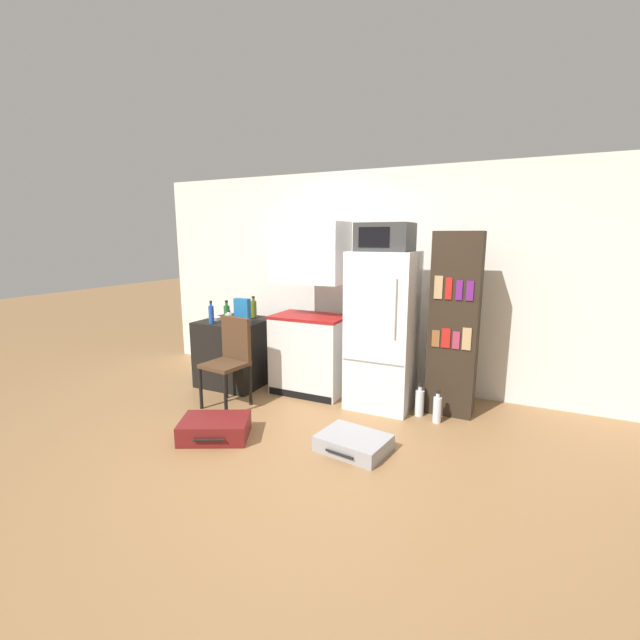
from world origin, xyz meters
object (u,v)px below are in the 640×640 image
(bottle_olive_oil, at_px, (254,308))
(bottle_milk_white, at_px, (245,312))
(side_table, at_px, (236,352))
(microwave, at_px, (385,237))
(chair, at_px, (231,354))
(refrigerator, at_px, (383,331))
(water_bottle_front, at_px, (420,402))
(bottle_clear_short, at_px, (229,319))
(bowl, at_px, (215,318))
(bookshelf, at_px, (454,325))
(suitcase_small_flat, at_px, (215,428))
(cereal_box, at_px, (242,311))
(kitchen_hutch, at_px, (310,316))
(suitcase_large_flat, at_px, (353,443))
(water_bottle_middle, at_px, (437,409))
(bottle_blue_soda, at_px, (211,314))

(bottle_olive_oil, distance_m, bottle_milk_white, 0.19)
(side_table, xyz_separation_m, bottle_milk_white, (0.11, 0.06, 0.49))
(microwave, distance_m, chair, 2.02)
(refrigerator, xyz_separation_m, water_bottle_front, (0.44, -0.11, -0.68))
(bottle_clear_short, height_order, bottle_olive_oil, bottle_olive_oil)
(bowl, relative_size, water_bottle_front, 0.39)
(bookshelf, bearing_deg, side_table, -175.01)
(suitcase_small_flat, bearing_deg, cereal_box, 86.60)
(refrigerator, xyz_separation_m, bowl, (-2.05, -0.19, -0.01))
(kitchen_hutch, height_order, suitcase_small_flat, kitchen_hutch)
(bottle_milk_white, distance_m, suitcase_large_flat, 2.26)
(kitchen_hutch, distance_m, water_bottle_middle, 1.70)
(microwave, distance_m, suitcase_small_flat, 2.46)
(kitchen_hutch, relative_size, suitcase_large_flat, 3.11)
(bottle_milk_white, relative_size, suitcase_large_flat, 0.35)
(cereal_box, bearing_deg, chair, -72.16)
(refrigerator, bearing_deg, bottle_clear_short, -166.54)
(kitchen_hutch, distance_m, bookshelf, 1.57)
(chair, bearing_deg, suitcase_small_flat, -56.53)
(cereal_box, xyz_separation_m, water_bottle_front, (2.04, 0.15, -0.80))
(water_bottle_front, bearing_deg, microwave, 166.51)
(bookshelf, relative_size, bottle_blue_soda, 6.81)
(bottle_clear_short, bearing_deg, refrigerator, 13.46)
(kitchen_hutch, xyz_separation_m, suitcase_large_flat, (0.97, -1.10, -0.83))
(microwave, height_order, bottle_clear_short, microwave)
(suitcase_large_flat, height_order, water_bottle_middle, water_bottle_middle)
(bottle_olive_oil, relative_size, water_bottle_middle, 0.81)
(bookshelf, distance_m, cereal_box, 2.33)
(bottle_olive_oil, xyz_separation_m, bowl, (-0.32, -0.35, -0.09))
(chair, height_order, suitcase_large_flat, chair)
(bottle_milk_white, bearing_deg, bottle_olive_oil, 91.45)
(water_bottle_middle, bearing_deg, microwave, 162.78)
(side_table, bearing_deg, water_bottle_front, -0.63)
(bottle_blue_soda, bearing_deg, bottle_milk_white, 61.52)
(refrigerator, distance_m, water_bottle_middle, 0.95)
(kitchen_hutch, bearing_deg, side_table, -173.16)
(microwave, distance_m, bottle_clear_short, 1.95)
(side_table, relative_size, bottle_blue_soda, 2.94)
(water_bottle_front, bearing_deg, refrigerator, 166.32)
(chair, bearing_deg, microwave, 32.59)
(water_bottle_middle, bearing_deg, side_table, 177.32)
(bookshelf, bearing_deg, water_bottle_middle, -101.04)
(cereal_box, bearing_deg, refrigerator, 9.14)
(bottle_milk_white, bearing_deg, suitcase_large_flat, -29.93)
(bottle_olive_oil, bearing_deg, bookshelf, -0.62)
(bottle_clear_short, xyz_separation_m, water_bottle_middle, (2.31, 0.20, -0.73))
(suitcase_small_flat, bearing_deg, suitcase_large_flat, -11.35)
(bottle_clear_short, distance_m, bottle_olive_oil, 0.57)
(refrigerator, bearing_deg, cereal_box, -170.86)
(kitchen_hutch, height_order, water_bottle_front, kitchen_hutch)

